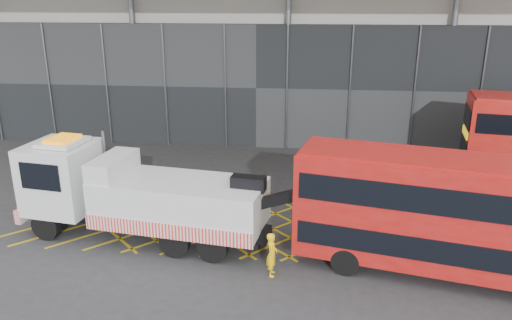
# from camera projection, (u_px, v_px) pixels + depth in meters

# --- Properties ---
(ground_plane) EXTENTS (120.00, 120.00, 0.00)m
(ground_plane) POSITION_uv_depth(u_px,v_px,m) (188.00, 217.00, 23.11)
(ground_plane) COLOR #2C2C2E
(road_markings) EXTENTS (19.96, 7.16, 0.01)m
(road_markings) POSITION_uv_depth(u_px,v_px,m) (222.00, 219.00, 22.95)
(road_markings) COLOR gold
(road_markings) RESTS_ON ground_plane
(construction_building) EXTENTS (55.00, 23.97, 18.00)m
(construction_building) POSITION_uv_depth(u_px,v_px,m) (265.00, 5.00, 37.40)
(construction_building) COLOR #969791
(construction_building) RESTS_ON ground_plane
(recovery_truck) EXTENTS (12.24, 4.44, 4.24)m
(recovery_truck) POSITION_uv_depth(u_px,v_px,m) (134.00, 194.00, 20.70)
(recovery_truck) COLOR black
(recovery_truck) RESTS_ON ground_plane
(bus_towed) EXTENTS (11.36, 5.02, 4.51)m
(bus_towed) POSITION_uv_depth(u_px,v_px,m) (453.00, 213.00, 17.58)
(bus_towed) COLOR #9E0F0C
(bus_towed) RESTS_ON ground_plane
(worker) EXTENTS (0.45, 0.64, 1.69)m
(worker) POSITION_uv_depth(u_px,v_px,m) (272.00, 254.00, 18.14)
(worker) COLOR yellow
(worker) RESTS_ON ground_plane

